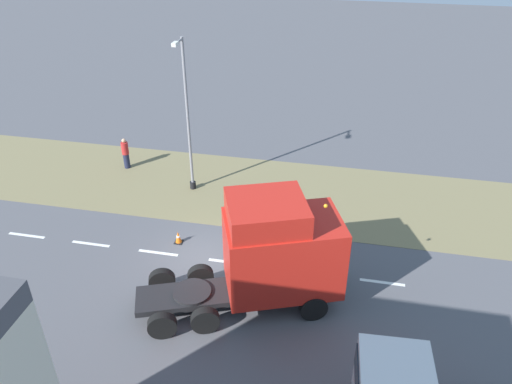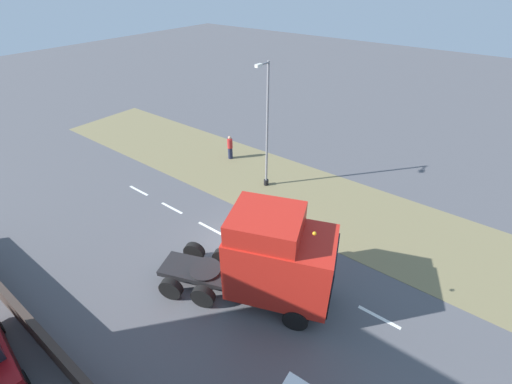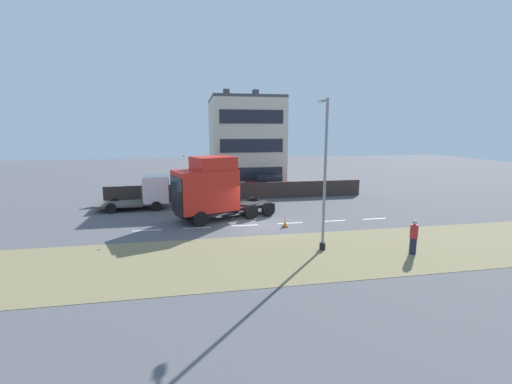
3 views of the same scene
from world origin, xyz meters
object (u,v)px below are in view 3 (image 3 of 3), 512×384
Objects in this scene: parked_car at (268,185)px; traffic_cone_lead at (285,223)px; flatbed_truck at (150,191)px; pedestrian at (414,238)px; lorry_cab at (209,189)px; lamp_post at (324,182)px.

traffic_cone_lead is (-11.62, 1.46, -0.67)m from parked_car.
flatbed_truck reaches higher than pedestrian.
flatbed_truck reaches higher than parked_car.
lorry_cab is 13.40× the size of traffic_cone_lead.
lamp_post is 5.43m from pedestrian.
pedestrian is 8.06m from traffic_cone_lead.
lamp_post is at bearing -170.03° from traffic_cone_lead.
flatbed_truck is 12.08m from traffic_cone_lead.
lorry_cab is 6.66m from flatbed_truck.
lorry_cab reaches higher than parked_car.
lamp_post reaches higher than flatbed_truck.
flatbed_truck is 11.64m from parked_car.
lamp_post is (-16.22, 0.65, 2.76)m from parked_car.
parked_car is 18.15m from pedestrian.
parked_car is 2.59× the size of pedestrian.
traffic_cone_lead is at bearing 40.20° from pedestrian.
traffic_cone_lead is (-2.75, -4.81, -2.01)m from lorry_cab.
pedestrian is at bearing -152.49° from lorry_cab.
flatbed_truck is 0.73× the size of lamp_post.
lamp_post is 5.79m from traffic_cone_lead.
lorry_cab reaches higher than traffic_cone_lead.
pedestrian is (-8.89, -10.00, -1.40)m from lorry_cab.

